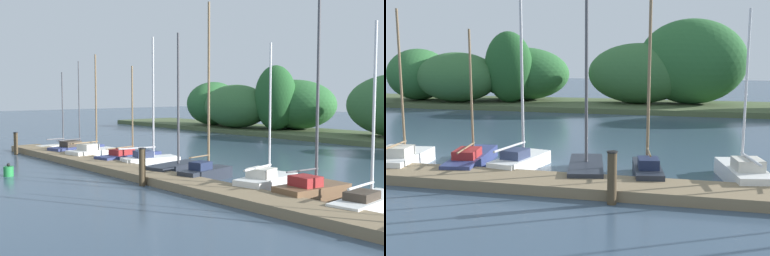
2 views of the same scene
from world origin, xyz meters
TOP-DOWN VIEW (x-y plane):
  - dock_pier at (0.00, 11.48)m, footprint 30.90×1.80m
  - sailboat_0 at (-14.11, 13.53)m, footprint 1.11×3.45m
  - sailboat_1 at (-11.21, 13.20)m, footprint 1.74×3.85m
  - sailboat_2 at (-8.59, 12.95)m, footprint 1.70×3.31m
  - sailboat_3 at (-6.09, 13.79)m, footprint 1.74×4.38m
  - sailboat_4 at (-3.99, 13.72)m, footprint 1.64×3.39m
  - sailboat_5 at (-1.37, 13.40)m, footprint 1.81×3.49m
  - sailboat_6 at (0.85, 13.31)m, footprint 1.35×3.06m
  - sailboat_7 at (4.08, 13.68)m, footprint 1.77×3.43m
  - sailboat_8 at (6.32, 13.66)m, footprint 1.57×3.15m
  - sailboat_9 at (8.45, 13.84)m, footprint 1.44×4.01m
  - mooring_piling_0 at (-13.46, 10.14)m, footprint 0.28×0.28m
  - mooring_piling_1 at (0.06, 10.39)m, footprint 0.32×0.32m
  - channel_buoy_0 at (-5.87, 6.93)m, footprint 0.45×0.45m

SIDE VIEW (x-z plane):
  - dock_pier at x=0.00m, z-range 0.00..0.35m
  - channel_buoy_0 at x=-5.87m, z-range -0.07..0.55m
  - sailboat_0 at x=-14.11m, z-range -2.36..2.86m
  - sailboat_3 at x=-6.09m, z-range -2.35..3.00m
  - sailboat_9 at x=8.45m, z-range -2.81..3.48m
  - sailboat_1 at x=-11.21m, z-range -2.56..3.25m
  - sailboat_5 at x=-1.37m, z-range -2.98..3.73m
  - sailboat_2 at x=-8.59m, z-range -2.65..3.42m
  - sailboat_7 at x=4.08m, z-range -2.55..3.33m
  - sailboat_4 at x=-3.99m, z-range -2.95..3.80m
  - sailboat_8 at x=6.32m, z-range -3.44..4.36m
  - sailboat_6 at x=0.85m, z-range -3.43..4.43m
  - mooring_piling_0 at x=-13.46m, z-range 0.01..1.40m
  - mooring_piling_1 at x=0.06m, z-range 0.01..1.60m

